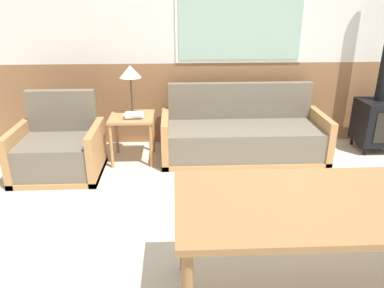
{
  "coord_description": "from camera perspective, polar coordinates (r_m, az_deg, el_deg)",
  "views": [
    {
      "loc": [
        -0.78,
        -2.24,
        1.88
      ],
      "look_at": [
        -0.62,
        1.13,
        0.54
      ],
      "focal_mm": 35.0,
      "sensor_mm": 36.0,
      "label": 1
    }
  ],
  "objects": [
    {
      "name": "table_lamp",
      "position": [
        4.46,
        -9.39,
        10.5
      ],
      "size": [
        0.26,
        0.26,
        0.58
      ],
      "color": "#4C3823",
      "rests_on": "side_table"
    },
    {
      "name": "armchair",
      "position": [
        4.42,
        -19.64,
        -1.12
      ],
      "size": [
        0.93,
        0.75,
        0.89
      ],
      "rotation": [
        0.0,
        0.0,
        0.02
      ],
      "color": "#B27F4C",
      "rests_on": "ground_plane"
    },
    {
      "name": "ground_plane",
      "position": [
        3.03,
        13.53,
        -17.45
      ],
      "size": [
        16.0,
        16.0,
        0.0
      ],
      "primitive_type": "plane",
      "color": "beige"
    },
    {
      "name": "wood_stove",
      "position": [
        5.29,
        26.78,
        5.58
      ],
      "size": [
        0.49,
        0.48,
        2.53
      ],
      "color": "black",
      "rests_on": "ground_plane"
    },
    {
      "name": "wall_back",
      "position": [
        4.96,
        6.66,
        15.59
      ],
      "size": [
        7.2,
        0.09,
        2.7
      ],
      "color": "#8E603D",
      "rests_on": "ground_plane"
    },
    {
      "name": "dining_table",
      "position": [
        2.42,
        22.42,
        -9.27
      ],
      "size": [
        2.03,
        0.85,
        0.77
      ],
      "color": "olive",
      "rests_on": "ground_plane"
    },
    {
      "name": "book_stack",
      "position": [
        4.39,
        -8.85,
        4.33
      ],
      "size": [
        0.23,
        0.15,
        0.06
      ],
      "color": "#994C84",
      "rests_on": "side_table"
    },
    {
      "name": "couch",
      "position": [
        4.67,
        7.73,
        1.1
      ],
      "size": [
        1.99,
        0.79,
        0.86
      ],
      "color": "#B27F4C",
      "rests_on": "ground_plane"
    },
    {
      "name": "side_table",
      "position": [
        4.52,
        -9.1,
        3.08
      ],
      "size": [
        0.52,
        0.52,
        0.56
      ],
      "color": "#B27F4C",
      "rests_on": "ground_plane"
    }
  ]
}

